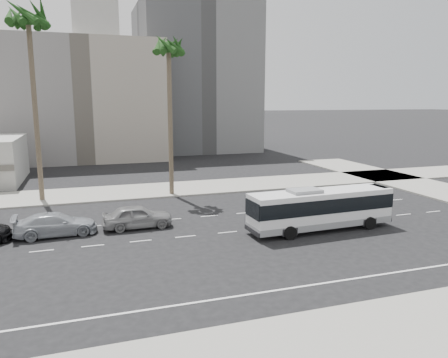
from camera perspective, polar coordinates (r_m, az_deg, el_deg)
name	(u,v)px	position (r m, az deg, el deg)	size (l,w,h in m)	color
ground	(267,228)	(30.98, 5.76, -6.61)	(700.00, 700.00, 0.00)	black
sidewalk_north	(207,187)	(45.12, -2.23, -1.05)	(120.00, 7.00, 0.15)	gray
sidewalk_south	(433,341)	(18.99, 26.21, -18.91)	(120.00, 7.00, 0.15)	gray
midrise_beige_west	(83,101)	(72.02, -18.38, 9.87)	(24.00, 18.00, 18.00)	gray
midrise_gray_center	(194,79)	(81.64, -4.02, 13.18)	(20.00, 20.00, 26.00)	#505152
civic_tower	(96,51)	(278.80, -16.70, 16.14)	(42.00, 42.00, 129.00)	beige
highrise_right	(180,56)	(264.57, -5.88, 16.01)	(26.00, 26.00, 70.00)	#5A5D62
highrise_far	(207,69)	(299.28, -2.31, 14.44)	(22.00, 22.00, 60.00)	#5A5D62
city_bus	(321,208)	(30.90, 12.83, -3.78)	(10.71, 2.84, 3.05)	white
car_a	(137,216)	(31.40, -11.50, -4.93)	(4.94, 1.99, 1.68)	gray
car_b	(56,224)	(31.26, -21.59, -5.65)	(5.40, 2.20, 1.57)	#9A9FA6
palm_near	(169,50)	(41.12, -7.43, 16.69)	(4.45, 4.45, 15.00)	brown
palm_mid	(28,23)	(41.95, -24.71, 18.43)	(5.60, 5.60, 17.28)	brown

